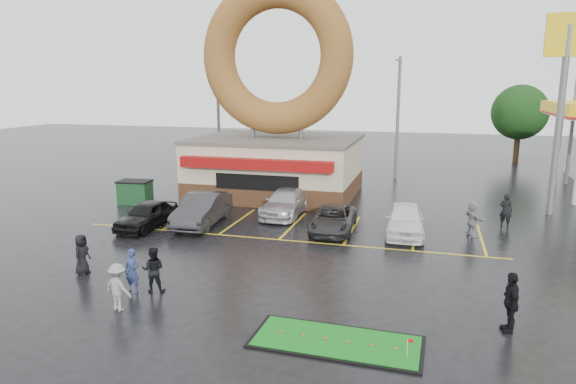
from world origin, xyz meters
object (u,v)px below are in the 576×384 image
(streetlight_mid, at_px, (398,115))
(streetlight_right, at_px, (574,117))
(streetlight_left, at_px, (218,113))
(car_grey, at_px, (333,219))
(car_black, at_px, (147,215))
(donut_shop, at_px, (277,125))
(car_silver, at_px, (285,203))
(car_dgrey, at_px, (202,209))
(car_white, at_px, (405,220))
(putting_green, at_px, (337,342))
(shell_sign, at_px, (564,77))
(person_blue, at_px, (132,271))
(person_cameraman, at_px, (511,302))
(dumpster, at_px, (135,193))

(streetlight_mid, xyz_separation_m, streetlight_right, (12.00, 1.00, 0.00))
(streetlight_left, bearing_deg, streetlight_right, 4.40)
(streetlight_left, height_order, streetlight_mid, same)
(car_grey, bearing_deg, car_black, -170.64)
(car_black, distance_m, car_grey, 9.20)
(streetlight_left, relative_size, streetlight_right, 1.00)
(donut_shop, relative_size, streetlight_right, 1.50)
(streetlight_left, height_order, car_silver, streetlight_left)
(streetlight_left, height_order, car_dgrey, streetlight_left)
(streetlight_mid, bearing_deg, car_white, -84.28)
(car_dgrey, bearing_deg, donut_shop, 76.00)
(streetlight_mid, bearing_deg, putting_green, -89.35)
(shell_sign, relative_size, person_blue, 6.86)
(streetlight_mid, distance_m, car_grey, 16.12)
(streetlight_left, bearing_deg, putting_green, -60.52)
(car_white, bearing_deg, car_silver, 158.48)
(streetlight_right, bearing_deg, person_blue, -126.58)
(streetlight_mid, relative_size, car_grey, 2.10)
(streetlight_mid, distance_m, streetlight_right, 12.04)
(car_dgrey, relative_size, putting_green, 1.01)
(car_silver, distance_m, putting_green, 14.28)
(person_cameraman, distance_m, dumpster, 22.55)
(donut_shop, relative_size, person_blue, 8.74)
(streetlight_right, bearing_deg, shell_sign, -106.83)
(shell_sign, height_order, car_black, shell_sign)
(car_silver, distance_m, dumpster, 9.47)
(person_cameraman, bearing_deg, car_grey, -151.31)
(donut_shop, xyz_separation_m, shell_sign, (16.00, -0.97, 2.91))
(shell_sign, distance_m, streetlight_left, 24.46)
(shell_sign, relative_size, dumpster, 5.89)
(donut_shop, bearing_deg, shell_sign, -3.47)
(streetlight_left, height_order, person_blue, streetlight_left)
(donut_shop, bearing_deg, car_silver, -68.18)
(streetlight_left, bearing_deg, person_cameraman, -50.79)
(car_black, xyz_separation_m, putting_green, (11.15, -8.88, -0.64))
(streetlight_mid, relative_size, car_silver, 1.89)
(streetlight_left, distance_m, car_black, 17.21)
(car_silver, xyz_separation_m, dumpster, (-9.46, 0.29, -0.04))
(streetlight_left, relative_size, car_white, 2.05)
(donut_shop, relative_size, shell_sign, 1.27)
(streetlight_mid, xyz_separation_m, person_cameraman, (4.97, -24.25, -3.88))
(putting_green, bearing_deg, car_silver, 111.64)
(shell_sign, distance_m, streetlight_right, 10.68)
(person_blue, bearing_deg, car_black, 119.13)
(streetlight_left, relative_size, car_silver, 1.89)
(car_grey, bearing_deg, streetlight_left, 127.06)
(car_white, bearing_deg, dumpster, 168.13)
(person_blue, xyz_separation_m, dumpster, (-7.35, 11.95, -0.12))
(streetlight_left, xyz_separation_m, person_cameraman, (18.97, -23.25, -3.88))
(shell_sign, relative_size, car_dgrey, 2.20)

